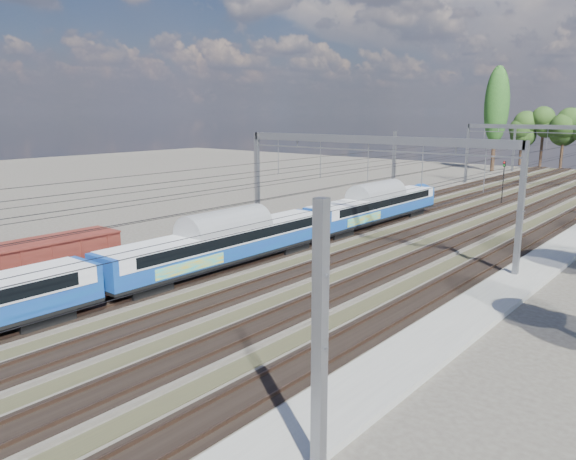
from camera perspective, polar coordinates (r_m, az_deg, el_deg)
The scene contains 7 objects.
track_bed at distance 57.68m, azimuth 15.73°, elevation 0.80°, with size 21.00×130.00×0.34m.
platform at distance 30.87m, azimuth 17.21°, elevation -8.73°, with size 3.00×70.00×0.30m, color gray.
catenary at distance 63.85m, azimuth 19.15°, elevation 7.34°, with size 25.65×130.00×9.00m.
poplar at distance 111.36m, azimuth 20.44°, elevation 11.74°, with size 4.40×4.40×19.04m.
emu_train at distance 38.19m, azimuth -6.87°, elevation -0.76°, with size 2.83×59.97×4.14m.
freight_boxcar at distance 35.49m, azimuth -26.15°, elevation -3.63°, with size 2.62×12.66×3.26m.
signal_near at distance 70.48m, azimuth 21.04°, elevation 5.00°, with size 0.36×0.33×5.15m.
Camera 1 is at (22.52, -7.02, 10.74)m, focal length 35.00 mm.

